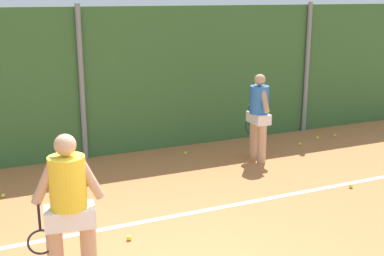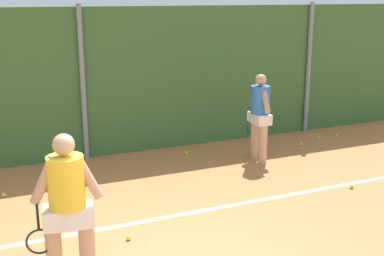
{
  "view_description": "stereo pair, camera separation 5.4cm",
  "coord_description": "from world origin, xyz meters",
  "px_view_note": "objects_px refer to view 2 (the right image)",
  "views": [
    {
      "loc": [
        -1.93,
        -4.28,
        3.09
      ],
      "look_at": [
        0.95,
        2.16,
        1.22
      ],
      "focal_mm": 47.31,
      "sensor_mm": 36.0,
      "label": 1
    },
    {
      "loc": [
        -1.88,
        -4.3,
        3.09
      ],
      "look_at": [
        0.95,
        2.16,
        1.22
      ],
      "focal_mm": 47.31,
      "sensor_mm": 36.0,
      "label": 2
    }
  ],
  "objects_px": {
    "player_foreground_near": "(67,206)",
    "tennis_ball_4": "(4,195)",
    "tennis_ball_2": "(336,136)",
    "tennis_ball_3": "(301,144)",
    "tennis_ball_7": "(253,141)",
    "tennis_ball_13": "(186,153)",
    "tennis_ball_0": "(58,195)",
    "tennis_ball_6": "(319,138)",
    "tennis_ball_8": "(128,238)",
    "tennis_ball_1": "(352,187)",
    "player_midcourt": "(260,113)"
  },
  "relations": [
    {
      "from": "player_foreground_near",
      "to": "tennis_ball_4",
      "type": "relative_size",
      "value": 26.59
    },
    {
      "from": "tennis_ball_2",
      "to": "tennis_ball_3",
      "type": "height_order",
      "value": "same"
    },
    {
      "from": "tennis_ball_7",
      "to": "tennis_ball_13",
      "type": "bearing_deg",
      "value": -174.11
    },
    {
      "from": "tennis_ball_0",
      "to": "tennis_ball_6",
      "type": "xyz_separation_m",
      "value": [
        5.8,
        1.03,
        0.0
      ]
    },
    {
      "from": "player_foreground_near",
      "to": "tennis_ball_8",
      "type": "xyz_separation_m",
      "value": [
        0.88,
        0.88,
        -0.95
      ]
    },
    {
      "from": "player_foreground_near",
      "to": "tennis_ball_6",
      "type": "xyz_separation_m",
      "value": [
        6.09,
        3.74,
        -0.95
      ]
    },
    {
      "from": "tennis_ball_6",
      "to": "tennis_ball_8",
      "type": "distance_m",
      "value": 5.94
    },
    {
      "from": "tennis_ball_2",
      "to": "tennis_ball_4",
      "type": "height_order",
      "value": "same"
    },
    {
      "from": "player_foreground_near",
      "to": "tennis_ball_7",
      "type": "height_order",
      "value": "player_foreground_near"
    },
    {
      "from": "player_foreground_near",
      "to": "tennis_ball_6",
      "type": "bearing_deg",
      "value": -139.73
    },
    {
      "from": "tennis_ball_4",
      "to": "tennis_ball_8",
      "type": "xyz_separation_m",
      "value": [
        1.38,
        -2.19,
        0.0
      ]
    },
    {
      "from": "tennis_ball_1",
      "to": "tennis_ball_4",
      "type": "distance_m",
      "value": 5.6
    },
    {
      "from": "tennis_ball_3",
      "to": "tennis_ball_7",
      "type": "relative_size",
      "value": 1.0
    },
    {
      "from": "tennis_ball_1",
      "to": "tennis_ball_8",
      "type": "height_order",
      "value": "same"
    },
    {
      "from": "tennis_ball_13",
      "to": "tennis_ball_4",
      "type": "bearing_deg",
      "value": -166.25
    },
    {
      "from": "player_midcourt",
      "to": "tennis_ball_3",
      "type": "height_order",
      "value": "player_midcourt"
    },
    {
      "from": "player_foreground_near",
      "to": "player_midcourt",
      "type": "xyz_separation_m",
      "value": [
        4.14,
        3.07,
        -0.05
      ]
    },
    {
      "from": "tennis_ball_6",
      "to": "tennis_ball_7",
      "type": "distance_m",
      "value": 1.5
    },
    {
      "from": "tennis_ball_2",
      "to": "tennis_ball_6",
      "type": "height_order",
      "value": "same"
    },
    {
      "from": "tennis_ball_2",
      "to": "tennis_ball_7",
      "type": "distance_m",
      "value": 1.97
    },
    {
      "from": "tennis_ball_1",
      "to": "tennis_ball_2",
      "type": "xyz_separation_m",
      "value": [
        1.8,
        2.6,
        0.0
      ]
    },
    {
      "from": "tennis_ball_1",
      "to": "tennis_ball_7",
      "type": "relative_size",
      "value": 1.0
    },
    {
      "from": "tennis_ball_4",
      "to": "tennis_ball_8",
      "type": "bearing_deg",
      "value": -57.74
    },
    {
      "from": "tennis_ball_4",
      "to": "tennis_ball_8",
      "type": "height_order",
      "value": "same"
    },
    {
      "from": "player_foreground_near",
      "to": "tennis_ball_3",
      "type": "xyz_separation_m",
      "value": [
        5.44,
        3.5,
        -0.95
      ]
    },
    {
      "from": "tennis_ball_4",
      "to": "tennis_ball_7",
      "type": "xyz_separation_m",
      "value": [
        5.12,
        1.02,
        0.0
      ]
    },
    {
      "from": "tennis_ball_4",
      "to": "tennis_ball_8",
      "type": "distance_m",
      "value": 2.59
    },
    {
      "from": "player_foreground_near",
      "to": "tennis_ball_3",
      "type": "height_order",
      "value": "player_foreground_near"
    },
    {
      "from": "player_foreground_near",
      "to": "tennis_ball_13",
      "type": "bearing_deg",
      "value": -118.66
    },
    {
      "from": "tennis_ball_1",
      "to": "tennis_ball_4",
      "type": "relative_size",
      "value": 1.0
    },
    {
      "from": "player_midcourt",
      "to": "tennis_ball_4",
      "type": "xyz_separation_m",
      "value": [
        -4.63,
        -0.0,
        -0.9
      ]
    },
    {
      "from": "tennis_ball_3",
      "to": "tennis_ball_13",
      "type": "relative_size",
      "value": 1.0
    },
    {
      "from": "player_midcourt",
      "to": "tennis_ball_6",
      "type": "distance_m",
      "value": 2.25
    },
    {
      "from": "tennis_ball_1",
      "to": "tennis_ball_4",
      "type": "xyz_separation_m",
      "value": [
        -5.27,
        1.92,
        0.0
      ]
    },
    {
      "from": "player_midcourt",
      "to": "tennis_ball_3",
      "type": "relative_size",
      "value": 25.2
    },
    {
      "from": "tennis_ball_7",
      "to": "tennis_ball_3",
      "type": "bearing_deg",
      "value": -36.31
    },
    {
      "from": "tennis_ball_1",
      "to": "tennis_ball_0",
      "type": "bearing_deg",
      "value": 160.87
    },
    {
      "from": "player_midcourt",
      "to": "tennis_ball_0",
      "type": "relative_size",
      "value": 25.2
    },
    {
      "from": "player_foreground_near",
      "to": "tennis_ball_4",
      "type": "height_order",
      "value": "player_foreground_near"
    },
    {
      "from": "tennis_ball_1",
      "to": "tennis_ball_8",
      "type": "bearing_deg",
      "value": -176.02
    },
    {
      "from": "tennis_ball_2",
      "to": "tennis_ball_7",
      "type": "xyz_separation_m",
      "value": [
        -1.94,
        0.34,
        0.0
      ]
    },
    {
      "from": "tennis_ball_7",
      "to": "tennis_ball_8",
      "type": "xyz_separation_m",
      "value": [
        -3.74,
        -3.21,
        0.0
      ]
    },
    {
      "from": "tennis_ball_0",
      "to": "tennis_ball_8",
      "type": "height_order",
      "value": "same"
    },
    {
      "from": "tennis_ball_13",
      "to": "tennis_ball_0",
      "type": "bearing_deg",
      "value": -155.8
    },
    {
      "from": "player_foreground_near",
      "to": "tennis_ball_7",
      "type": "bearing_deg",
      "value": -129.81
    },
    {
      "from": "player_midcourt",
      "to": "tennis_ball_7",
      "type": "xyz_separation_m",
      "value": [
        0.49,
        1.02,
        -0.9
      ]
    },
    {
      "from": "player_midcourt",
      "to": "tennis_ball_6",
      "type": "relative_size",
      "value": 25.2
    },
    {
      "from": "tennis_ball_2",
      "to": "tennis_ball_8",
      "type": "relative_size",
      "value": 1.0
    },
    {
      "from": "tennis_ball_1",
      "to": "tennis_ball_13",
      "type": "distance_m",
      "value": 3.29
    },
    {
      "from": "tennis_ball_4",
      "to": "tennis_ball_8",
      "type": "relative_size",
      "value": 1.0
    }
  ]
}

